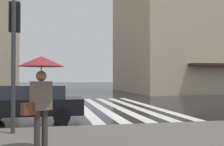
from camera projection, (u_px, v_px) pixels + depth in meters
ground_plane at (115, 116)px, 12.13m from camera, size 220.00×220.00×0.00m
zebra_crossing at (116, 106)px, 16.24m from camera, size 13.00×4.50×0.01m
haussmann_block_corner at (220, 1)px, 36.68m from camera, size 17.83×25.71×24.58m
traffic_signal_post at (14, 38)px, 7.75m from camera, size 0.44×0.30×3.70m
car_black at (29, 102)px, 10.42m from camera, size 1.85×4.10×1.41m
pedestrian_with_floral_umbrella at (41, 77)px, 5.70m from camera, size 0.96×0.96×1.99m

